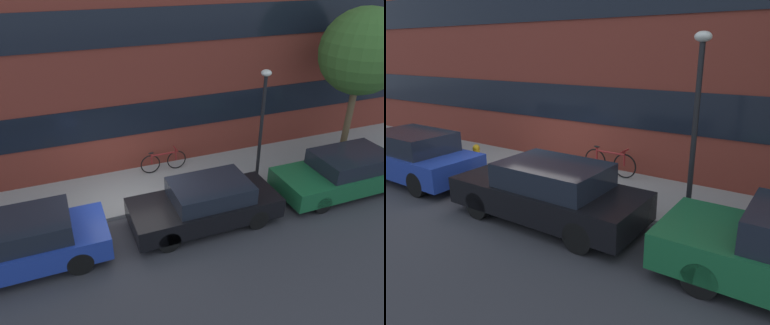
% 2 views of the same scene
% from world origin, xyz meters
% --- Properties ---
extents(ground_plane, '(56.00, 56.00, 0.00)m').
position_xyz_m(ground_plane, '(0.00, 0.00, 0.00)').
color(ground_plane, '#333338').
extents(sidewalk_strip, '(28.00, 2.65, 0.10)m').
position_xyz_m(sidewalk_strip, '(0.00, 1.33, 0.05)').
color(sidewalk_strip, gray).
rests_on(sidewalk_strip, ground_plane).
extents(rowhouse_facade, '(28.00, 1.02, 8.97)m').
position_xyz_m(rowhouse_facade, '(0.00, 3.10, 4.49)').
color(rowhouse_facade, maroon).
rests_on(rowhouse_facade, ground_plane).
extents(parked_car_blue, '(4.24, 1.70, 1.39)m').
position_xyz_m(parked_car_blue, '(-2.96, -1.05, 0.70)').
color(parked_car_blue, '#1E3899').
rests_on(parked_car_blue, ground_plane).
extents(parked_car_black, '(4.24, 1.74, 1.31)m').
position_xyz_m(parked_car_black, '(1.91, -1.05, 0.66)').
color(parked_car_black, black).
rests_on(parked_car_black, ground_plane).
extents(fire_hydrant, '(0.53, 0.30, 0.71)m').
position_xyz_m(fire_hydrant, '(-2.12, 0.52, 0.46)').
color(fire_hydrant, gold).
rests_on(fire_hydrant, sidewalk_strip).
extents(bicycle, '(1.66, 0.44, 0.80)m').
position_xyz_m(bicycle, '(1.63, 2.09, 0.50)').
color(bicycle, black).
rests_on(bicycle, sidewalk_strip).
extents(lamp_post, '(0.32, 0.32, 3.77)m').
position_xyz_m(lamp_post, '(4.43, 0.42, 2.50)').
color(lamp_post, black).
rests_on(lamp_post, sidewalk_strip).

